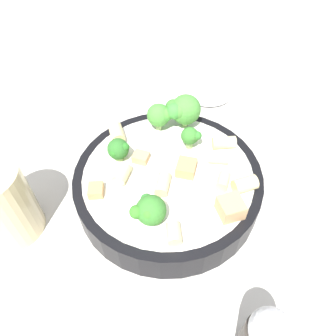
{
  "coord_description": "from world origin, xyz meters",
  "views": [
    {
      "loc": [
        0.07,
        -0.24,
        0.34
      ],
      "look_at": [
        0.0,
        0.0,
        0.05
      ],
      "focal_mm": 35.0,
      "sensor_mm": 36.0,
      "label": 1
    }
  ],
  "objects_px": {
    "rigatoni_6": "(117,133)",
    "chicken_chunk_0": "(96,190)",
    "broccoli_floret_3": "(160,115)",
    "spoon": "(197,101)",
    "pasta_bowl": "(168,182)",
    "chicken_chunk_3": "(186,168)",
    "chicken_chunk_1": "(231,208)",
    "chicken_chunk_2": "(141,157)",
    "broccoli_floret_0": "(182,110)",
    "rigatoni_4": "(164,184)",
    "broccoli_floret_1": "(119,149)",
    "broccoli_floret_2": "(191,136)",
    "drinking_glass": "(2,207)",
    "rigatoni_3": "(218,158)",
    "rigatoni_5": "(174,233)",
    "broccoli_floret_4": "(147,209)",
    "rigatoni_2": "(224,143)",
    "rigatoni_1": "(223,182)",
    "rigatoni_7": "(122,174)",
    "rigatoni_0": "(245,185)"
  },
  "relations": [
    {
      "from": "rigatoni_3",
      "to": "chicken_chunk_3",
      "type": "distance_m",
      "value": 0.04
    },
    {
      "from": "broccoli_floret_1",
      "to": "broccoli_floret_4",
      "type": "xyz_separation_m",
      "value": [
        0.06,
        -0.08,
        0.0
      ]
    },
    {
      "from": "pasta_bowl",
      "to": "broccoli_floret_1",
      "type": "relative_size",
      "value": 7.63
    },
    {
      "from": "chicken_chunk_3",
      "to": "broccoli_floret_1",
      "type": "bearing_deg",
      "value": -179.47
    },
    {
      "from": "chicken_chunk_3",
      "to": "broccoli_floret_2",
      "type": "bearing_deg",
      "value": 96.27
    },
    {
      "from": "rigatoni_1",
      "to": "rigatoni_3",
      "type": "distance_m",
      "value": 0.04
    },
    {
      "from": "broccoli_floret_0",
      "to": "broccoli_floret_4",
      "type": "xyz_separation_m",
      "value": [
        0.0,
        -0.15,
        -0.01
      ]
    },
    {
      "from": "rigatoni_4",
      "to": "drinking_glass",
      "type": "bearing_deg",
      "value": -156.24
    },
    {
      "from": "pasta_bowl",
      "to": "chicken_chunk_3",
      "type": "distance_m",
      "value": 0.03
    },
    {
      "from": "rigatoni_7",
      "to": "drinking_glass",
      "type": "height_order",
      "value": "drinking_glass"
    },
    {
      "from": "broccoli_floret_4",
      "to": "chicken_chunk_2",
      "type": "bearing_deg",
      "value": 112.78
    },
    {
      "from": "rigatoni_6",
      "to": "chicken_chunk_0",
      "type": "xyz_separation_m",
      "value": [
        0.01,
        -0.09,
        -0.0
      ]
    },
    {
      "from": "rigatoni_1",
      "to": "rigatoni_4",
      "type": "height_order",
      "value": "same"
    },
    {
      "from": "rigatoni_4",
      "to": "rigatoni_5",
      "type": "distance_m",
      "value": 0.06
    },
    {
      "from": "broccoli_floret_0",
      "to": "rigatoni_4",
      "type": "height_order",
      "value": "broccoli_floret_0"
    },
    {
      "from": "chicken_chunk_1",
      "to": "chicken_chunk_2",
      "type": "height_order",
      "value": "chicken_chunk_1"
    },
    {
      "from": "rigatoni_3",
      "to": "chicken_chunk_0",
      "type": "relative_size",
      "value": 1.33
    },
    {
      "from": "pasta_bowl",
      "to": "chicken_chunk_3",
      "type": "bearing_deg",
      "value": 22.27
    },
    {
      "from": "rigatoni_3",
      "to": "rigatoni_5",
      "type": "xyz_separation_m",
      "value": [
        -0.03,
        -0.12,
        0.0
      ]
    },
    {
      "from": "rigatoni_4",
      "to": "chicken_chunk_3",
      "type": "distance_m",
      "value": 0.04
    },
    {
      "from": "broccoli_floret_2",
      "to": "spoon",
      "type": "bearing_deg",
      "value": 96.9
    },
    {
      "from": "broccoli_floret_1",
      "to": "spoon",
      "type": "relative_size",
      "value": 0.17
    },
    {
      "from": "chicken_chunk_1",
      "to": "chicken_chunk_2",
      "type": "bearing_deg",
      "value": 157.59
    },
    {
      "from": "pasta_bowl",
      "to": "rigatoni_3",
      "type": "xyz_separation_m",
      "value": [
        0.05,
        0.03,
        0.02
      ]
    },
    {
      "from": "rigatoni_7",
      "to": "chicken_chunk_0",
      "type": "distance_m",
      "value": 0.04
    },
    {
      "from": "chicken_chunk_0",
      "to": "broccoli_floret_2",
      "type": "bearing_deg",
      "value": 48.95
    },
    {
      "from": "pasta_bowl",
      "to": "broccoli_floret_3",
      "type": "xyz_separation_m",
      "value": [
        -0.03,
        0.07,
        0.04
      ]
    },
    {
      "from": "pasta_bowl",
      "to": "drinking_glass",
      "type": "height_order",
      "value": "drinking_glass"
    },
    {
      "from": "rigatoni_2",
      "to": "chicken_chunk_1",
      "type": "height_order",
      "value": "chicken_chunk_1"
    },
    {
      "from": "rigatoni_0",
      "to": "rigatoni_2",
      "type": "height_order",
      "value": "rigatoni_0"
    },
    {
      "from": "rigatoni_2",
      "to": "rigatoni_3",
      "type": "relative_size",
      "value": 1.18
    },
    {
      "from": "rigatoni_1",
      "to": "chicken_chunk_0",
      "type": "xyz_separation_m",
      "value": [
        -0.14,
        -0.05,
        -0.0
      ]
    },
    {
      "from": "rigatoni_0",
      "to": "broccoli_floret_3",
      "type": "bearing_deg",
      "value": 148.12
    },
    {
      "from": "pasta_bowl",
      "to": "broccoli_floret_0",
      "type": "height_order",
      "value": "broccoli_floret_0"
    },
    {
      "from": "broccoli_floret_4",
      "to": "chicken_chunk_2",
      "type": "distance_m",
      "value": 0.09
    },
    {
      "from": "rigatoni_3",
      "to": "chicken_chunk_3",
      "type": "xyz_separation_m",
      "value": [
        -0.03,
        -0.03,
        -0.0
      ]
    },
    {
      "from": "chicken_chunk_0",
      "to": "chicken_chunk_1",
      "type": "relative_size",
      "value": 0.72
    },
    {
      "from": "broccoli_floret_0",
      "to": "rigatoni_5",
      "type": "distance_m",
      "value": 0.17
    },
    {
      "from": "broccoli_floret_3",
      "to": "spoon",
      "type": "distance_m",
      "value": 0.14
    },
    {
      "from": "rigatoni_1",
      "to": "rigatoni_5",
      "type": "bearing_deg",
      "value": -115.38
    },
    {
      "from": "rigatoni_6",
      "to": "spoon",
      "type": "bearing_deg",
      "value": 62.37
    },
    {
      "from": "rigatoni_7",
      "to": "rigatoni_4",
      "type": "bearing_deg",
      "value": -1.68
    },
    {
      "from": "broccoli_floret_2",
      "to": "broccoli_floret_3",
      "type": "xyz_separation_m",
      "value": [
        -0.05,
        0.02,
        0.01
      ]
    },
    {
      "from": "broccoli_floret_3",
      "to": "chicken_chunk_3",
      "type": "bearing_deg",
      "value": -52.24
    },
    {
      "from": "spoon",
      "to": "pasta_bowl",
      "type": "bearing_deg",
      "value": -89.58
    },
    {
      "from": "rigatoni_0",
      "to": "rigatoni_1",
      "type": "height_order",
      "value": "rigatoni_0"
    },
    {
      "from": "pasta_bowl",
      "to": "chicken_chunk_1",
      "type": "relative_size",
      "value": 8.77
    },
    {
      "from": "pasta_bowl",
      "to": "rigatoni_3",
      "type": "distance_m",
      "value": 0.07
    },
    {
      "from": "chicken_chunk_2",
      "to": "broccoli_floret_2",
      "type": "bearing_deg",
      "value": 35.68
    },
    {
      "from": "broccoli_floret_2",
      "to": "rigatoni_6",
      "type": "relative_size",
      "value": 1.09
    }
  ]
}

